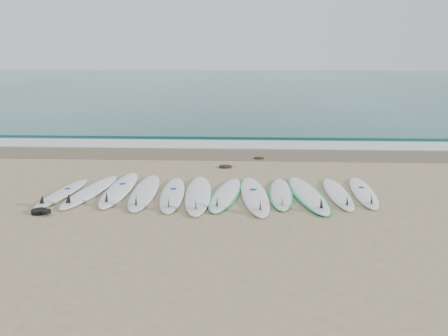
{
  "coord_description": "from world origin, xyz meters",
  "views": [
    {
      "loc": [
        0.7,
        -9.96,
        3.41
      ],
      "look_at": [
        0.23,
        0.92,
        0.4
      ],
      "focal_mm": 35.0,
      "sensor_mm": 36.0,
      "label": 1
    }
  ],
  "objects_px": {
    "surfboard_6": "(225,194)",
    "surfboard_11": "(364,193)",
    "surfboard_0": "(61,193)",
    "leash_coil": "(41,211)"
  },
  "relations": [
    {
      "from": "surfboard_6",
      "to": "surfboard_11",
      "type": "bearing_deg",
      "value": 13.73
    },
    {
      "from": "surfboard_0",
      "to": "leash_coil",
      "type": "relative_size",
      "value": 5.08
    },
    {
      "from": "surfboard_6",
      "to": "surfboard_11",
      "type": "xyz_separation_m",
      "value": [
        3.32,
        0.26,
        0.01
      ]
    },
    {
      "from": "surfboard_0",
      "to": "leash_coil",
      "type": "xyz_separation_m",
      "value": [
        0.04,
        -1.18,
        -0.0
      ]
    },
    {
      "from": "surfboard_11",
      "to": "leash_coil",
      "type": "bearing_deg",
      "value": -164.1
    },
    {
      "from": "surfboard_6",
      "to": "surfboard_11",
      "type": "height_order",
      "value": "surfboard_6"
    },
    {
      "from": "surfboard_0",
      "to": "surfboard_11",
      "type": "relative_size",
      "value": 0.95
    },
    {
      "from": "surfboard_0",
      "to": "leash_coil",
      "type": "bearing_deg",
      "value": -80.29
    },
    {
      "from": "surfboard_11",
      "to": "leash_coil",
      "type": "relative_size",
      "value": 5.37
    },
    {
      "from": "surfboard_0",
      "to": "surfboard_11",
      "type": "bearing_deg",
      "value": 10.84
    }
  ]
}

